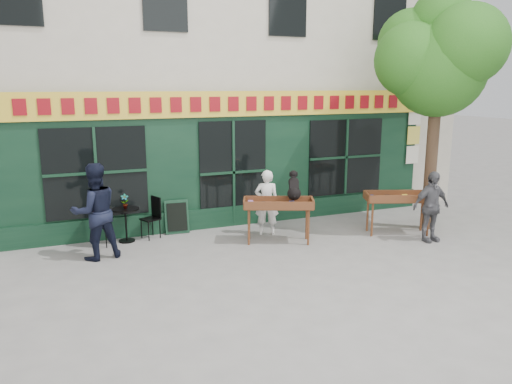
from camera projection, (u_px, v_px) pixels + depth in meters
ground at (272, 254)px, 10.38m from camera, size 80.00×80.00×0.00m
building at (190, 32)px, 14.73m from camera, size 14.00×7.26×10.00m
street_tree at (439, 55)px, 11.45m from camera, size 3.05×2.90×5.60m
book_cart_center at (278, 206)px, 10.99m from camera, size 1.62×1.15×0.99m
dog at (294, 185)px, 10.97m from camera, size 0.55×0.68×0.60m
woman at (267, 202)px, 11.59m from camera, size 0.66×0.55×1.53m
book_cart_right at (398, 200)px, 11.63m from camera, size 1.62×1.12×0.99m
man_right at (431, 207)px, 11.07m from camera, size 0.94×0.40×1.59m
bistro_table at (126, 218)px, 11.07m from camera, size 0.60×0.60×0.76m
bistro_chair_left at (96, 221)px, 10.77m from camera, size 0.48×0.47×0.95m
bistro_chair_right at (153, 214)px, 11.38m from camera, size 0.47×0.47×0.95m
potted_plant at (125, 201)px, 10.99m from camera, size 0.19×0.14×0.33m
man_left at (95, 212)px, 9.91m from camera, size 1.08×0.92×1.95m
chalkboard at (177, 217)px, 11.73m from camera, size 0.57×0.24×0.79m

